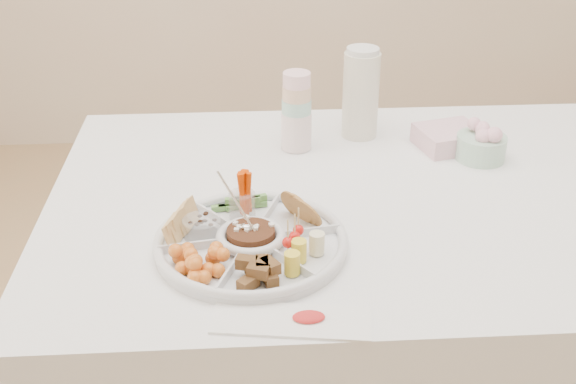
{
  "coord_description": "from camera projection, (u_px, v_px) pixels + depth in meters",
  "views": [
    {
      "loc": [
        -0.31,
        -1.43,
        1.55
      ],
      "look_at": [
        -0.23,
        -0.12,
        0.83
      ],
      "focal_mm": 45.0,
      "sensor_mm": 36.0,
      "label": 1
    }
  ],
  "objects": [
    {
      "name": "tortillas",
      "position": [
        298.0,
        208.0,
        1.5
      ],
      "size": [
        0.1,
        0.1,
        0.05
      ],
      "primitive_type": null,
      "rotation": [
        0.0,
        0.0,
        0.16
      ],
      "color": "#B3793F",
      "rests_on": "party_tray"
    },
    {
      "name": "bean_dip",
      "position": [
        251.0,
        236.0,
        1.43
      ],
      "size": [
        0.11,
        0.11,
        0.04
      ],
      "primitive_type": "cylinder",
      "rotation": [
        0.0,
        0.0,
        0.16
      ],
      "color": "black",
      "rests_on": "party_tray"
    },
    {
      "name": "thermos",
      "position": [
        361.0,
        92.0,
        1.87
      ],
      "size": [
        0.1,
        0.1,
        0.24
      ],
      "primitive_type": "cylinder",
      "rotation": [
        0.0,
        0.0,
        -0.06
      ],
      "color": "silver",
      "rests_on": "dining_table"
    },
    {
      "name": "cherries",
      "position": [
        198.0,
        259.0,
        1.35
      ],
      "size": [
        0.14,
        0.14,
        0.05
      ],
      "primitive_type": null,
      "rotation": [
        0.0,
        0.0,
        0.16
      ],
      "color": "#FF7C3D",
      "rests_on": "party_tray"
    },
    {
      "name": "placemat",
      "position": [
        291.0,
        320.0,
        1.24
      ],
      "size": [
        0.28,
        0.13,
        0.01
      ],
      "primitive_type": "cube",
      "rotation": [
        0.0,
        0.0,
        -0.15
      ],
      "color": "white",
      "rests_on": "dining_table"
    },
    {
      "name": "banana_tomato",
      "position": [
        314.0,
        234.0,
        1.38
      ],
      "size": [
        0.11,
        0.11,
        0.08
      ],
      "primitive_type": null,
      "rotation": [
        0.0,
        0.0,
        0.16
      ],
      "color": "#E3D35F",
      "rests_on": "party_tray"
    },
    {
      "name": "party_tray",
      "position": [
        251.0,
        239.0,
        1.43
      ],
      "size": [
        0.44,
        0.44,
        0.04
      ],
      "primitive_type": "cylinder",
      "rotation": [
        0.0,
        0.0,
        0.16
      ],
      "color": "silver",
      "rests_on": "dining_table"
    },
    {
      "name": "cup_stack",
      "position": [
        297.0,
        110.0,
        1.81
      ],
      "size": [
        0.1,
        0.1,
        0.21
      ],
      "primitive_type": "cylinder",
      "rotation": [
        0.0,
        0.0,
        -0.37
      ],
      "color": "silver",
      "rests_on": "dining_table"
    },
    {
      "name": "granola_chunks",
      "position": [
        264.0,
        270.0,
        1.31
      ],
      "size": [
        0.12,
        0.12,
        0.05
      ],
      "primitive_type": null,
      "rotation": [
        0.0,
        0.0,
        0.16
      ],
      "color": "#472410",
      "rests_on": "party_tray"
    },
    {
      "name": "flower_bowl",
      "position": [
        482.0,
        142.0,
        1.78
      ],
      "size": [
        0.15,
        0.15,
        0.09
      ],
      "primitive_type": "cylinder",
      "rotation": [
        0.0,
        0.0,
        0.25
      ],
      "color": "silver",
      "rests_on": "dining_table"
    },
    {
      "name": "pita_raisins",
      "position": [
        190.0,
        220.0,
        1.45
      ],
      "size": [
        0.12,
        0.12,
        0.06
      ],
      "primitive_type": null,
      "rotation": [
        0.0,
        0.0,
        0.16
      ],
      "color": "beige",
      "rests_on": "party_tray"
    },
    {
      "name": "carrot_cucumber",
      "position": [
        240.0,
        191.0,
        1.52
      ],
      "size": [
        0.12,
        0.12,
        0.1
      ],
      "primitive_type": null,
      "rotation": [
        0.0,
        0.0,
        0.16
      ],
      "color": "#D43900",
      "rests_on": "party_tray"
    },
    {
      "name": "dining_table",
      "position": [
        374.0,
        324.0,
        1.83
      ],
      "size": [
        1.52,
        1.02,
        0.76
      ],
      "primitive_type": "cube",
      "color": "white",
      "rests_on": "floor"
    },
    {
      "name": "napkin_stack",
      "position": [
        449.0,
        138.0,
        1.85
      ],
      "size": [
        0.18,
        0.17,
        0.05
      ],
      "primitive_type": "cube",
      "rotation": [
        0.0,
        0.0,
        0.26
      ],
      "color": "beige",
      "rests_on": "dining_table"
    }
  ]
}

